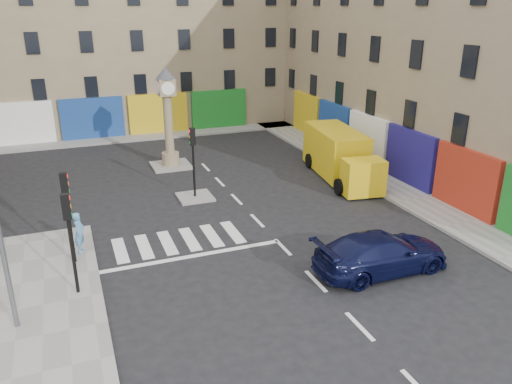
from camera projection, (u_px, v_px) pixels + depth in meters
ground at (293, 258)px, 20.34m from camera, size 120.00×120.00×0.00m
sidewalk_right at (349, 165)px, 32.00m from camera, size 2.60×30.00×0.15m
sidewalk_far at (123, 138)px, 38.33m from camera, size 32.00×2.40×0.15m
island_near at (195, 197)px, 26.62m from camera, size 1.80×1.80×0.12m
island_far at (171, 165)px, 31.86m from camera, size 2.40×2.40×0.12m
building_right at (444, 33)px, 31.36m from camera, size 10.00×30.00×16.00m
building_far at (104, 21)px, 40.43m from camera, size 32.00×10.00×17.00m
traffic_light_left_near at (69, 228)px, 16.78m from camera, size 0.28×0.22×3.70m
traffic_light_left_far at (67, 203)px, 18.87m from camera, size 0.28×0.22×3.70m
traffic_light_island at (193, 151)px, 25.73m from camera, size 0.28×0.22×3.70m
clock_pillar at (168, 111)px, 30.63m from camera, size 1.20×1.20×6.10m
navy_sedan at (381, 253)px, 19.07m from camera, size 5.42×2.25×1.56m
yellow_van at (340, 155)px, 29.48m from camera, size 3.38×7.71×2.72m
pedestrian_blue at (79, 232)px, 20.25m from camera, size 0.59×0.73×1.72m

